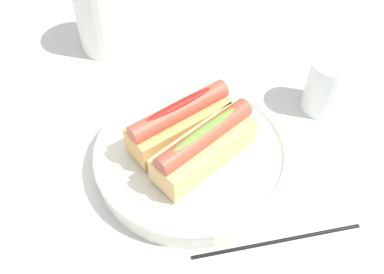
{
  "coord_description": "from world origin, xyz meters",
  "views": [
    {
      "loc": [
        -0.2,
        -0.31,
        0.48
      ],
      "look_at": [
        0.01,
        0.01,
        0.06
      ],
      "focal_mm": 39.41,
      "sensor_mm": 36.0,
      "label": 1
    }
  ],
  "objects_px": {
    "serving_bowl": "(192,155)",
    "hotdog_back": "(180,121)",
    "napkin_box": "(19,132)",
    "water_glass": "(327,87)",
    "hotdog_front": "(205,146)",
    "chopstick_near": "(278,241)",
    "paper_towel_roll": "(107,14)"
  },
  "relations": [
    {
      "from": "hotdog_front",
      "to": "napkin_box",
      "type": "height_order",
      "value": "napkin_box"
    },
    {
      "from": "hotdog_back",
      "to": "napkin_box",
      "type": "height_order",
      "value": "napkin_box"
    },
    {
      "from": "paper_towel_roll",
      "to": "napkin_box",
      "type": "xyz_separation_m",
      "value": [
        -0.22,
        -0.2,
        0.01
      ]
    },
    {
      "from": "hotdog_back",
      "to": "chopstick_near",
      "type": "height_order",
      "value": "hotdog_back"
    },
    {
      "from": "hotdog_back",
      "to": "paper_towel_roll",
      "type": "bearing_deg",
      "value": 83.3
    },
    {
      "from": "serving_bowl",
      "to": "water_glass",
      "type": "relative_size",
      "value": 3.04
    },
    {
      "from": "napkin_box",
      "to": "chopstick_near",
      "type": "height_order",
      "value": "napkin_box"
    },
    {
      "from": "hotdog_back",
      "to": "water_glass",
      "type": "distance_m",
      "value": 0.25
    },
    {
      "from": "serving_bowl",
      "to": "hotdog_back",
      "type": "relative_size",
      "value": 1.79
    },
    {
      "from": "hotdog_front",
      "to": "napkin_box",
      "type": "relative_size",
      "value": 1.04
    },
    {
      "from": "water_glass",
      "to": "chopstick_near",
      "type": "height_order",
      "value": "water_glass"
    },
    {
      "from": "chopstick_near",
      "to": "serving_bowl",
      "type": "bearing_deg",
      "value": 119.26
    },
    {
      "from": "serving_bowl",
      "to": "paper_towel_roll",
      "type": "relative_size",
      "value": 2.04
    },
    {
      "from": "serving_bowl",
      "to": "water_glass",
      "type": "height_order",
      "value": "water_glass"
    },
    {
      "from": "hotdog_back",
      "to": "napkin_box",
      "type": "bearing_deg",
      "value": 154.08
    },
    {
      "from": "hotdog_back",
      "to": "hotdog_front",
      "type": "bearing_deg",
      "value": -87.2
    },
    {
      "from": "serving_bowl",
      "to": "water_glass",
      "type": "bearing_deg",
      "value": -4.57
    },
    {
      "from": "chopstick_near",
      "to": "water_glass",
      "type": "bearing_deg",
      "value": 55.13
    },
    {
      "from": "serving_bowl",
      "to": "hotdog_front",
      "type": "distance_m",
      "value": 0.05
    },
    {
      "from": "water_glass",
      "to": "chopstick_near",
      "type": "bearing_deg",
      "value": -147.1
    },
    {
      "from": "hotdog_back",
      "to": "napkin_box",
      "type": "xyz_separation_m",
      "value": [
        -0.19,
        0.09,
        0.01
      ]
    },
    {
      "from": "serving_bowl",
      "to": "hotdog_front",
      "type": "bearing_deg",
      "value": -87.2
    },
    {
      "from": "water_glass",
      "to": "hotdog_front",
      "type": "bearing_deg",
      "value": -178.04
    },
    {
      "from": "water_glass",
      "to": "napkin_box",
      "type": "xyz_separation_m",
      "value": [
        -0.43,
        0.14,
        0.03
      ]
    },
    {
      "from": "hotdog_back",
      "to": "paper_towel_roll",
      "type": "relative_size",
      "value": 1.14
    },
    {
      "from": "serving_bowl",
      "to": "napkin_box",
      "type": "bearing_deg",
      "value": 147.95
    },
    {
      "from": "serving_bowl",
      "to": "napkin_box",
      "type": "xyz_separation_m",
      "value": [
        -0.19,
        0.12,
        0.05
      ]
    },
    {
      "from": "chopstick_near",
      "to": "hotdog_back",
      "type": "bearing_deg",
      "value": 118.65
    },
    {
      "from": "hotdog_back",
      "to": "chopstick_near",
      "type": "distance_m",
      "value": 0.2
    },
    {
      "from": "napkin_box",
      "to": "hotdog_front",
      "type": "bearing_deg",
      "value": -31.65
    },
    {
      "from": "serving_bowl",
      "to": "hotdog_back",
      "type": "bearing_deg",
      "value": 92.8
    },
    {
      "from": "paper_towel_roll",
      "to": "chopstick_near",
      "type": "relative_size",
      "value": 0.61
    }
  ]
}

